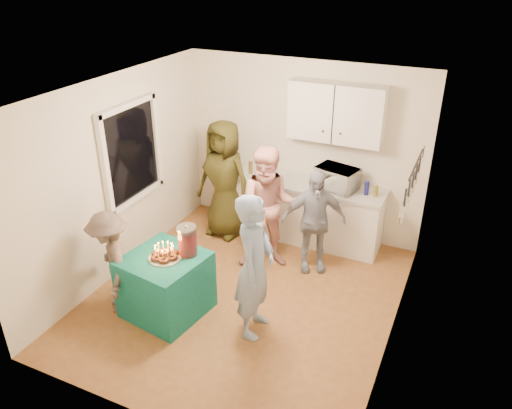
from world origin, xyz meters
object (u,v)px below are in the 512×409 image
at_px(punch_jar, 187,241).
at_px(woman_back_right, 314,221).
at_px(woman_back_left, 224,180).
at_px(counter, 306,213).
at_px(woman_back_center, 270,209).
at_px(man_birthday, 255,267).
at_px(microwave, 337,178).
at_px(party_table, 166,285).
at_px(child_near_left, 111,262).

xyz_separation_m(punch_jar, woman_back_right, (1.05, 1.42, -0.20)).
relative_size(punch_jar, woman_back_left, 0.19).
distance_m(counter, woman_back_center, 1.00).
bearing_deg(punch_jar, man_birthday, -2.72).
distance_m(man_birthday, woman_back_right, 1.47).
bearing_deg(punch_jar, counter, 71.64).
distance_m(microwave, woman_back_center, 1.10).
height_order(microwave, party_table, microwave).
bearing_deg(child_near_left, punch_jar, 68.15).
xyz_separation_m(party_table, woman_back_left, (-0.24, 1.96, 0.52)).
bearing_deg(man_birthday, punch_jar, 80.15).
xyz_separation_m(microwave, punch_jar, (-1.12, -2.13, -0.14)).
relative_size(microwave, woman_back_center, 0.33).
relative_size(punch_jar, child_near_left, 0.26).
height_order(party_table, punch_jar, punch_jar).
relative_size(microwave, party_table, 0.66).
height_order(counter, woman_back_center, woman_back_center).
height_order(woman_back_left, woman_back_center, woman_back_left).
xyz_separation_m(punch_jar, man_birthday, (0.87, -0.04, -0.08)).
height_order(party_table, child_near_left, child_near_left).
relative_size(microwave, child_near_left, 0.44).
xyz_separation_m(punch_jar, woman_back_center, (0.49, 1.26, -0.07)).
xyz_separation_m(woman_back_center, woman_back_right, (0.56, 0.16, -0.13)).
distance_m(microwave, punch_jar, 2.41).
height_order(party_table, woman_back_left, woman_back_left).
bearing_deg(party_table, woman_back_center, 63.88).
relative_size(counter, party_table, 2.59).
xyz_separation_m(counter, woman_back_left, (-1.17, -0.36, 0.47)).
relative_size(woman_back_left, child_near_left, 1.39).
height_order(punch_jar, woman_back_center, woman_back_center).
xyz_separation_m(counter, woman_back_center, (-0.22, -0.88, 0.43)).
relative_size(microwave, woman_back_right, 0.39).
xyz_separation_m(counter, microwave, (0.42, 0.00, 0.64)).
relative_size(man_birthday, child_near_left, 1.33).
bearing_deg(woman_back_left, party_table, -73.94).
xyz_separation_m(party_table, man_birthday, (1.09, 0.14, 0.47)).
bearing_deg(counter, man_birthday, -85.76).
bearing_deg(woman_back_center, microwave, 29.64).
bearing_deg(woman_back_left, microwave, 21.76).
bearing_deg(punch_jar, microwave, 62.18).
bearing_deg(woman_back_right, woman_back_center, 169.55).
distance_m(counter, man_birthday, 2.22).
height_order(punch_jar, child_near_left, child_near_left).
height_order(microwave, woman_back_left, woman_back_left).
relative_size(counter, punch_jar, 6.47).
distance_m(microwave, woman_back_left, 1.63).
distance_m(punch_jar, child_near_left, 0.95).
xyz_separation_m(woman_back_left, woman_back_right, (1.51, -0.36, -0.17)).
relative_size(woman_back_center, child_near_left, 1.34).
xyz_separation_m(microwave, woman_back_left, (-1.58, -0.36, -0.17)).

